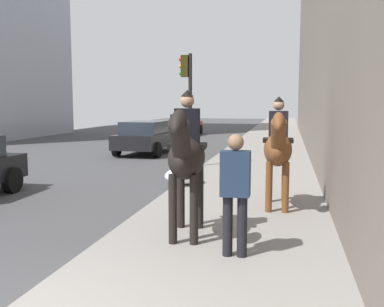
# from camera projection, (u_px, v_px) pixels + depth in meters

# --- Properties ---
(mounted_horse_near) EXTENTS (2.15, 0.70, 2.32)m
(mounted_horse_near) POSITION_uv_depth(u_px,v_px,m) (186.00, 156.00, 7.05)
(mounted_horse_near) COLOR black
(mounted_horse_near) RESTS_ON sidewalk_slab
(mounted_horse_far) EXTENTS (2.15, 0.61, 2.24)m
(mounted_horse_far) POSITION_uv_depth(u_px,v_px,m) (278.00, 147.00, 9.02)
(mounted_horse_far) COLOR brown
(mounted_horse_far) RESTS_ON sidewalk_slab
(pedestrian_greeting) EXTENTS (0.26, 0.40, 1.70)m
(pedestrian_greeting) POSITION_uv_depth(u_px,v_px,m) (235.00, 187.00, 6.18)
(pedestrian_greeting) COLOR black
(pedestrian_greeting) RESTS_ON sidewalk_slab
(car_near_lane) EXTENTS (4.12, 2.10, 1.44)m
(car_near_lane) POSITION_uv_depth(u_px,v_px,m) (146.00, 137.00, 19.71)
(car_near_lane) COLOR black
(car_near_lane) RESTS_ON ground
(car_mid_lane) EXTENTS (4.58, 2.05, 1.44)m
(car_mid_lane) POSITION_uv_depth(u_px,v_px,m) (184.00, 124.00, 31.16)
(car_mid_lane) COLOR maroon
(car_mid_lane) RESTS_ON ground
(traffic_light_near_curb) EXTENTS (0.20, 0.44, 3.82)m
(traffic_light_near_curb) POSITION_uv_depth(u_px,v_px,m) (188.00, 93.00, 14.78)
(traffic_light_near_curb) COLOR black
(traffic_light_near_curb) RESTS_ON ground
(snow_pile_far) EXTENTS (1.20, 0.92, 0.41)m
(snow_pile_far) POSITION_uv_depth(u_px,v_px,m) (183.00, 176.00, 11.89)
(snow_pile_far) COLOR white
(snow_pile_far) RESTS_ON sidewalk_slab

